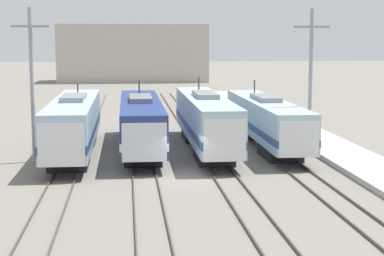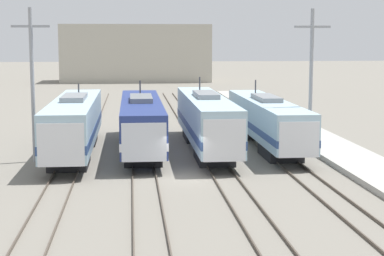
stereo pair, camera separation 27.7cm
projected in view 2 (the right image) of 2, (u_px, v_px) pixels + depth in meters
ground_plane at (185, 178)px, 38.86m from camera, size 400.00×400.00×0.00m
rail_pair_far_left at (63, 179)px, 38.16m from camera, size 1.50×120.00×0.15m
rail_pair_center_left at (145, 177)px, 38.62m from camera, size 1.51×120.00×0.15m
rail_pair_center_right at (224, 176)px, 39.08m from camera, size 1.51×120.00×0.15m
rail_pair_far_right at (302, 174)px, 39.53m from camera, size 1.50×120.00×0.15m
locomotive_far_left at (74, 125)px, 46.16m from camera, size 3.01×19.14×4.86m
locomotive_center_left at (141, 123)px, 47.92m from camera, size 3.01×19.55×4.98m
locomotive_center_right at (207, 121)px, 47.91m from camera, size 2.87×19.64×5.27m
locomotive_far_right at (268, 121)px, 49.39m from camera, size 2.84×19.99×4.93m
catenary_tower_left at (32, 81)px, 43.23m from camera, size 2.56×0.26×10.44m
catenary_tower_right at (311, 79)px, 45.04m from camera, size 2.56×0.26×10.44m
platform at (375, 171)px, 39.96m from camera, size 4.00×120.00×0.37m
depot_building at (136, 53)px, 126.18m from camera, size 28.80×11.52×11.09m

